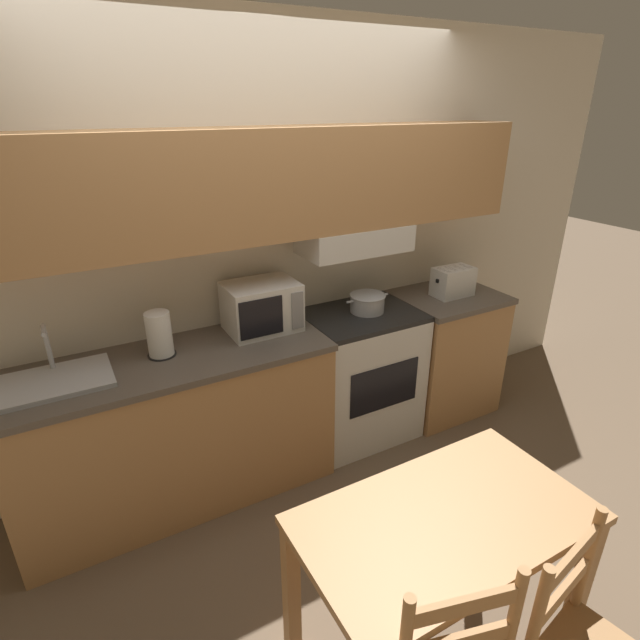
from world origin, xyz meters
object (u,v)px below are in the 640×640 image
object	(u,v)px
sink_basin	(55,380)
paper_towel_roll	(159,334)
stove_range	(360,375)
microwave	(262,307)
dining_table	(443,540)
cooking_pot	(367,302)
toaster	(453,281)

from	to	relation	value
sink_basin	paper_towel_roll	xyz separation A→B (m)	(0.51, 0.05, 0.10)
stove_range	microwave	size ratio (longest dim) A/B	2.18
stove_range	sink_basin	size ratio (longest dim) A/B	1.76
stove_range	dining_table	distance (m)	1.53
dining_table	microwave	bearing A→B (deg)	92.72
stove_range	microwave	bearing A→B (deg)	172.41
sink_basin	dining_table	size ratio (longest dim) A/B	0.47
microwave	cooking_pot	bearing A→B (deg)	-6.08
microwave	paper_towel_roll	xyz separation A→B (m)	(-0.59, -0.05, -0.02)
toaster	sink_basin	distance (m)	2.44
cooking_pot	toaster	bearing A→B (deg)	-3.70
paper_towel_roll	dining_table	distance (m)	1.64
sink_basin	dining_table	world-z (taller)	sink_basin
paper_towel_roll	dining_table	xyz separation A→B (m)	(0.66, -1.45, -0.39)
microwave	sink_basin	distance (m)	1.10
stove_range	dining_table	xyz separation A→B (m)	(-0.56, -1.42, 0.17)
cooking_pot	dining_table	xyz separation A→B (m)	(-0.61, -1.43, -0.33)
toaster	paper_towel_roll	bearing A→B (deg)	177.95
sink_basin	stove_range	bearing A→B (deg)	0.38
microwave	toaster	size ratio (longest dim) A/B	1.44
stove_range	microwave	xyz separation A→B (m)	(-0.64, 0.08, 0.58)
microwave	paper_towel_roll	bearing A→B (deg)	-175.48
toaster	paper_towel_roll	distance (m)	1.94
cooking_pot	paper_towel_roll	size ratio (longest dim) A/B	1.28
microwave	sink_basin	xyz separation A→B (m)	(-1.09, -0.10, -0.12)
cooking_pot	sink_basin	xyz separation A→B (m)	(-1.77, -0.02, -0.04)
paper_towel_roll	stove_range	bearing A→B (deg)	-1.79
stove_range	sink_basin	distance (m)	1.79
stove_range	microwave	world-z (taller)	microwave
cooking_pot	toaster	xyz separation A→B (m)	(0.67, -0.04, 0.04)
stove_range	dining_table	world-z (taller)	stove_range
dining_table	toaster	bearing A→B (deg)	47.37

